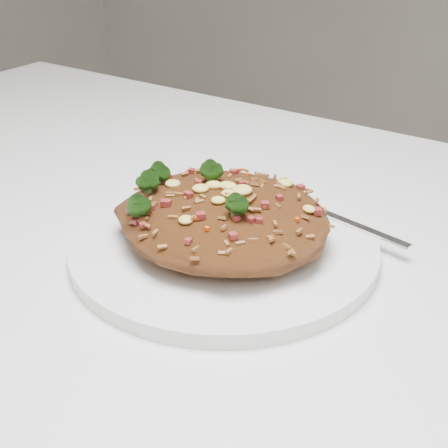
# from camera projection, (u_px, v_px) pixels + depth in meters

# --- Properties ---
(dining_table) EXTENTS (1.20, 0.80, 0.75)m
(dining_table) POSITION_uv_depth(u_px,v_px,m) (148.00, 304.00, 0.65)
(dining_table) COLOR white
(dining_table) RESTS_ON ground
(plate) EXTENTS (0.28, 0.28, 0.01)m
(plate) POSITION_uv_depth(u_px,v_px,m) (224.00, 245.00, 0.57)
(plate) COLOR white
(plate) RESTS_ON dining_table
(fried_rice) EXTENTS (0.20, 0.18, 0.07)m
(fried_rice) POSITION_uv_depth(u_px,v_px,m) (223.00, 210.00, 0.55)
(fried_rice) COLOR brown
(fried_rice) RESTS_ON plate
(fork) EXTENTS (0.16, 0.05, 0.00)m
(fork) POSITION_uv_depth(u_px,v_px,m) (341.00, 220.00, 0.59)
(fork) COLOR silver
(fork) RESTS_ON plate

